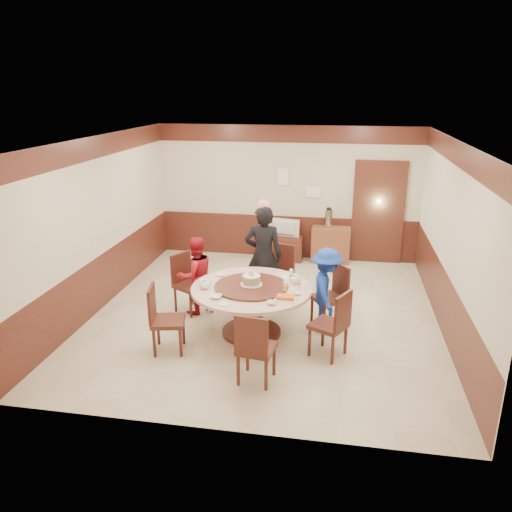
% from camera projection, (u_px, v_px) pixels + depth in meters
% --- Properties ---
extents(room, '(6.00, 6.04, 2.84)m').
position_uv_depth(room, '(266.00, 251.00, 7.87)').
color(room, beige).
rests_on(room, ground).
extents(banquet_table, '(1.77, 1.77, 0.78)m').
position_uv_depth(banquet_table, '(251.00, 301.00, 7.36)').
color(banquet_table, '#491E16').
rests_on(banquet_table, ground).
extents(chair_0, '(0.61, 0.61, 0.97)m').
position_uv_depth(chair_0, '(329.00, 307.00, 7.71)').
color(chair_0, '#491E16').
rests_on(chair_0, ground).
extents(chair_1, '(0.57, 0.58, 0.97)m').
position_uv_depth(chair_1, '(278.00, 283.00, 8.63)').
color(chair_1, '#491E16').
rests_on(chair_1, ground).
extents(chair_2, '(0.60, 0.60, 0.97)m').
position_uv_depth(chair_2, '(190.00, 293.00, 8.21)').
color(chair_2, '#491E16').
rests_on(chair_2, ground).
extents(chair_3, '(0.53, 0.52, 0.97)m').
position_uv_depth(chair_3, '(167.00, 331.00, 6.95)').
color(chair_3, '#491E16').
rests_on(chair_3, ground).
extents(chair_4, '(0.50, 0.50, 0.97)m').
position_uv_depth(chair_4, '(256.00, 359.00, 6.22)').
color(chair_4, '#491E16').
rests_on(chair_4, ground).
extents(chair_5, '(0.60, 0.60, 0.97)m').
position_uv_depth(chair_5, '(329.00, 335.00, 6.82)').
color(chair_5, '#491E16').
rests_on(chair_5, ground).
extents(person_standing, '(0.66, 0.47, 1.73)m').
position_uv_depth(person_standing, '(263.00, 256.00, 8.29)').
color(person_standing, black).
rests_on(person_standing, ground).
extents(person_red, '(0.80, 0.78, 1.29)m').
position_uv_depth(person_red, '(196.00, 275.00, 8.04)').
color(person_red, '#A81622').
rests_on(person_red, ground).
extents(person_blue, '(0.60, 0.90, 1.29)m').
position_uv_depth(person_blue, '(326.00, 290.00, 7.47)').
color(person_blue, '#18359C').
rests_on(person_blue, ground).
extents(birthday_cake, '(0.32, 0.32, 0.21)m').
position_uv_depth(birthday_cake, '(251.00, 280.00, 7.29)').
color(birthday_cake, white).
rests_on(birthday_cake, banquet_table).
extents(teapot_left, '(0.17, 0.15, 0.13)m').
position_uv_depth(teapot_left, '(204.00, 285.00, 7.22)').
color(teapot_left, white).
rests_on(teapot_left, banquet_table).
extents(teapot_right, '(0.17, 0.15, 0.13)m').
position_uv_depth(teapot_right, '(295.00, 280.00, 7.41)').
color(teapot_right, white).
rests_on(teapot_right, banquet_table).
extents(bowl_0, '(0.13, 0.13, 0.03)m').
position_uv_depth(bowl_0, '(220.00, 275.00, 7.73)').
color(bowl_0, white).
rests_on(bowl_0, banquet_table).
extents(bowl_1, '(0.14, 0.14, 0.04)m').
position_uv_depth(bowl_1, '(272.00, 303.00, 6.72)').
color(bowl_1, white).
rests_on(bowl_1, banquet_table).
extents(bowl_2, '(0.17, 0.17, 0.04)m').
position_uv_depth(bowl_2, '(216.00, 297.00, 6.92)').
color(bowl_2, white).
rests_on(bowl_2, banquet_table).
extents(bowl_3, '(0.13, 0.13, 0.04)m').
position_uv_depth(bowl_3, '(296.00, 293.00, 7.03)').
color(bowl_3, white).
rests_on(bowl_3, banquet_table).
extents(bowl_4, '(0.15, 0.15, 0.04)m').
position_uv_depth(bowl_4, '(205.00, 281.00, 7.47)').
color(bowl_4, white).
rests_on(bowl_4, banquet_table).
extents(saucer_near, '(0.18, 0.18, 0.01)m').
position_uv_depth(saucer_near, '(225.00, 304.00, 6.72)').
color(saucer_near, white).
rests_on(saucer_near, banquet_table).
extents(saucer_far, '(0.18, 0.18, 0.01)m').
position_uv_depth(saucer_far, '(286.00, 277.00, 7.68)').
color(saucer_far, white).
rests_on(saucer_far, banquet_table).
extents(shrimp_platter, '(0.30, 0.20, 0.06)m').
position_uv_depth(shrimp_platter, '(286.00, 298.00, 6.85)').
color(shrimp_platter, white).
rests_on(shrimp_platter, banquet_table).
extents(bottle_0, '(0.06, 0.06, 0.16)m').
position_uv_depth(bottle_0, '(285.00, 287.00, 7.10)').
color(bottle_0, white).
rests_on(bottle_0, banquet_table).
extents(bottle_1, '(0.06, 0.06, 0.16)m').
position_uv_depth(bottle_1, '(298.00, 283.00, 7.24)').
color(bottle_1, white).
rests_on(bottle_1, banquet_table).
extents(bottle_2, '(0.06, 0.06, 0.16)m').
position_uv_depth(bottle_2, '(291.00, 275.00, 7.54)').
color(bottle_2, white).
rests_on(bottle_2, banquet_table).
extents(tv_stand, '(0.85, 0.45, 0.50)m').
position_uv_depth(tv_stand, '(283.00, 248.00, 10.70)').
color(tv_stand, '#491E16').
rests_on(tv_stand, ground).
extents(television, '(0.68, 0.21, 0.39)m').
position_uv_depth(television, '(283.00, 228.00, 10.55)').
color(television, gray).
rests_on(television, tv_stand).
extents(side_cabinet, '(0.80, 0.40, 0.75)m').
position_uv_depth(side_cabinet, '(331.00, 245.00, 10.52)').
color(side_cabinet, brown).
rests_on(side_cabinet, ground).
extents(thermos, '(0.15, 0.15, 0.38)m').
position_uv_depth(thermos, '(329.00, 219.00, 10.35)').
color(thermos, silver).
rests_on(thermos, side_cabinet).
extents(notice_left, '(0.25, 0.00, 0.35)m').
position_uv_depth(notice_left, '(283.00, 177.00, 10.41)').
color(notice_left, white).
rests_on(notice_left, room).
extents(notice_right, '(0.30, 0.00, 0.22)m').
position_uv_depth(notice_right, '(313.00, 192.00, 10.41)').
color(notice_right, white).
rests_on(notice_right, room).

